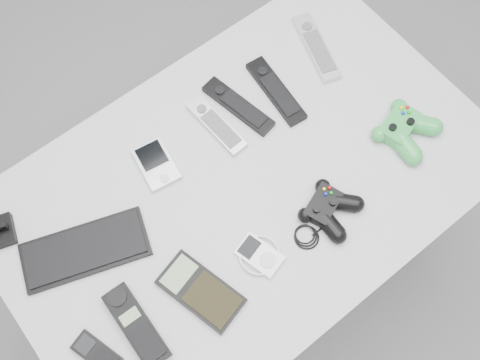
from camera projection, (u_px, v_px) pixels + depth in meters
floor at (218, 275)px, 1.92m from camera, size 3.50×3.50×0.00m
desk at (245, 193)px, 1.31m from camera, size 1.10×0.71×0.74m
pda_keyboard at (85, 249)px, 1.18m from camera, size 0.29×0.19×0.02m
pda at (156, 164)px, 1.26m from camera, size 0.09×0.12×0.02m
remote_silver_a at (216, 125)px, 1.29m from camera, size 0.05×0.17×0.02m
remote_black_a at (238, 106)px, 1.31m from camera, size 0.08×0.20×0.02m
remote_black_b at (276, 91)px, 1.33m from camera, size 0.07×0.20×0.02m
remote_silver_b at (316, 47)px, 1.38m from camera, size 0.11×0.20×0.02m
mobile_phone at (97, 353)px, 1.10m from camera, size 0.07×0.11×0.02m
cordless_handset at (136, 326)px, 1.12m from camera, size 0.06×0.18×0.03m
calculator at (201, 291)px, 1.15m from camera, size 0.13×0.19×0.02m
mp3_player at (259, 255)px, 1.18m from camera, size 0.11×0.11×0.02m
controller_black at (328, 208)px, 1.20m from camera, size 0.24×0.19×0.04m
controller_green at (404, 128)px, 1.28m from camera, size 0.17×0.17×0.05m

